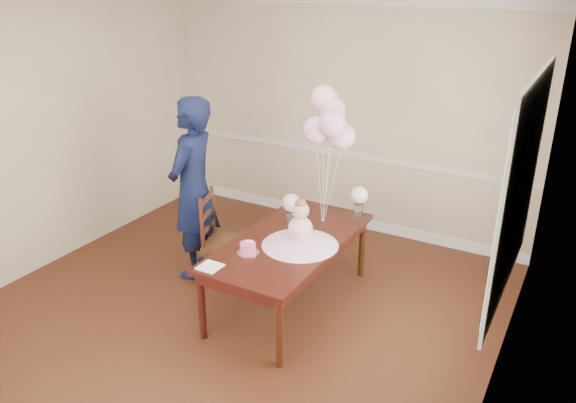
% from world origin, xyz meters
% --- Properties ---
extents(floor, '(4.50, 5.00, 0.00)m').
position_xyz_m(floor, '(0.00, 0.00, 0.00)').
color(floor, black).
rests_on(floor, ground).
extents(ceiling, '(4.50, 5.00, 0.02)m').
position_xyz_m(ceiling, '(0.00, 0.00, 2.70)').
color(ceiling, white).
rests_on(ceiling, wall_back).
extents(wall_back, '(4.50, 0.02, 2.70)m').
position_xyz_m(wall_back, '(0.00, 2.50, 1.35)').
color(wall_back, '#BDA98B').
rests_on(wall_back, floor).
extents(wall_left, '(0.02, 5.00, 2.70)m').
position_xyz_m(wall_left, '(-2.25, 0.00, 1.35)').
color(wall_left, '#BDA98B').
rests_on(wall_left, floor).
extents(wall_right, '(0.02, 5.00, 2.70)m').
position_xyz_m(wall_right, '(2.25, 0.00, 1.35)').
color(wall_right, '#BDA98B').
rests_on(wall_right, floor).
extents(chair_rail_trim, '(4.50, 0.02, 0.07)m').
position_xyz_m(chair_rail_trim, '(0.00, 2.49, 0.90)').
color(chair_rail_trim, silver).
rests_on(chair_rail_trim, wall_back).
extents(baseboard_trim, '(4.50, 0.02, 0.12)m').
position_xyz_m(baseboard_trim, '(0.00, 2.49, 0.06)').
color(baseboard_trim, white).
rests_on(baseboard_trim, floor).
extents(window_frame, '(0.02, 1.66, 1.56)m').
position_xyz_m(window_frame, '(2.23, 0.50, 1.55)').
color(window_frame, silver).
rests_on(window_frame, wall_right).
extents(window_blinds, '(0.01, 1.50, 1.40)m').
position_xyz_m(window_blinds, '(2.21, 0.50, 1.55)').
color(window_blinds, white).
rests_on(window_blinds, wall_right).
extents(dining_table_top, '(0.91, 1.80, 0.04)m').
position_xyz_m(dining_table_top, '(0.38, 0.59, 0.65)').
color(dining_table_top, black).
rests_on(dining_table_top, table_leg_fl).
extents(table_apron, '(0.82, 1.71, 0.09)m').
position_xyz_m(table_apron, '(0.38, 0.59, 0.58)').
color(table_apron, black).
rests_on(table_apron, table_leg_fl).
extents(table_leg_fl, '(0.06, 0.06, 0.63)m').
position_xyz_m(table_leg_fl, '(0.00, -0.23, 0.31)').
color(table_leg_fl, black).
rests_on(table_leg_fl, floor).
extents(table_leg_fr, '(0.06, 0.06, 0.63)m').
position_xyz_m(table_leg_fr, '(0.75, -0.23, 0.31)').
color(table_leg_fr, black).
rests_on(table_leg_fr, floor).
extents(table_leg_bl, '(0.06, 0.06, 0.63)m').
position_xyz_m(table_leg_bl, '(0.01, 1.42, 0.31)').
color(table_leg_bl, black).
rests_on(table_leg_bl, floor).
extents(table_leg_br, '(0.06, 0.06, 0.63)m').
position_xyz_m(table_leg_br, '(0.76, 1.42, 0.31)').
color(table_leg_br, black).
rests_on(table_leg_br, floor).
extents(baby_skirt, '(0.68, 0.68, 0.09)m').
position_xyz_m(baby_skirt, '(0.52, 0.55, 0.72)').
color(baby_skirt, '#ECAEC9').
rests_on(baby_skirt, dining_table_top).
extents(baby_torso, '(0.22, 0.22, 0.22)m').
position_xyz_m(baby_torso, '(0.52, 0.55, 0.83)').
color(baby_torso, '#FFA1C9').
rests_on(baby_torso, baby_skirt).
extents(baby_head, '(0.15, 0.15, 0.15)m').
position_xyz_m(baby_head, '(0.52, 0.55, 1.00)').
color(baby_head, '#CCA08C').
rests_on(baby_head, baby_torso).
extents(baby_hair, '(0.11, 0.11, 0.11)m').
position_xyz_m(baby_hair, '(0.52, 0.55, 1.06)').
color(baby_hair, brown).
rests_on(baby_hair, baby_head).
extents(cake_platter, '(0.20, 0.20, 0.01)m').
position_xyz_m(cake_platter, '(0.20, 0.19, 0.68)').
color(cake_platter, silver).
rests_on(cake_platter, dining_table_top).
extents(birthday_cake, '(0.14, 0.14, 0.09)m').
position_xyz_m(birthday_cake, '(0.20, 0.19, 0.72)').
color(birthday_cake, '#E14797').
rests_on(birthday_cake, cake_platter).
extents(cake_flower_a, '(0.03, 0.03, 0.03)m').
position_xyz_m(cake_flower_a, '(0.20, 0.19, 0.78)').
color(cake_flower_a, white).
rests_on(cake_flower_a, birthday_cake).
extents(cake_flower_b, '(0.03, 0.03, 0.03)m').
position_xyz_m(cake_flower_b, '(0.23, 0.21, 0.78)').
color(cake_flower_b, white).
rests_on(cake_flower_b, birthday_cake).
extents(rose_vase_near, '(0.09, 0.09, 0.14)m').
position_xyz_m(rose_vase_near, '(0.25, 0.86, 0.74)').
color(rose_vase_near, silver).
rests_on(rose_vase_near, dining_table_top).
extents(roses_near, '(0.17, 0.17, 0.17)m').
position_xyz_m(roses_near, '(0.25, 0.86, 0.91)').
color(roses_near, beige).
rests_on(roses_near, rose_vase_near).
extents(rose_vase_far, '(0.09, 0.09, 0.14)m').
position_xyz_m(rose_vase_far, '(0.73, 1.35, 0.74)').
color(rose_vase_far, silver).
rests_on(rose_vase_far, dining_table_top).
extents(roses_far, '(0.17, 0.17, 0.17)m').
position_xyz_m(roses_far, '(0.73, 1.35, 0.91)').
color(roses_far, '#F9D1DC').
rests_on(roses_far, rose_vase_far).
extents(napkin, '(0.18, 0.18, 0.01)m').
position_xyz_m(napkin, '(0.06, -0.17, 0.68)').
color(napkin, white).
rests_on(napkin, dining_table_top).
extents(balloon_weight, '(0.04, 0.04, 0.02)m').
position_xyz_m(balloon_weight, '(0.47, 1.08, 0.68)').
color(balloon_weight, silver).
rests_on(balloon_weight, dining_table_top).
extents(balloon_a, '(0.25, 0.25, 0.25)m').
position_xyz_m(balloon_a, '(0.38, 1.09, 1.57)').
color(balloon_a, '#FFB4D4').
rests_on(balloon_a, balloon_ribbon_a).
extents(balloon_b, '(0.25, 0.25, 0.25)m').
position_xyz_m(balloon_b, '(0.56, 1.04, 1.66)').
color(balloon_b, '#E7A4C3').
rests_on(balloon_b, balloon_ribbon_b).
extents(balloon_c, '(0.25, 0.25, 0.25)m').
position_xyz_m(balloon_c, '(0.49, 1.17, 1.75)').
color(balloon_c, '#E09FAF').
rests_on(balloon_c, balloon_ribbon_c).
extents(balloon_d, '(0.25, 0.25, 0.25)m').
position_xyz_m(balloon_d, '(0.40, 1.19, 1.84)').
color(balloon_d, '#FFB4CC').
rests_on(balloon_d, balloon_ribbon_d).
extents(balloon_e, '(0.25, 0.25, 0.25)m').
position_xyz_m(balloon_e, '(0.61, 1.16, 1.52)').
color(balloon_e, '#EBA6BD').
rests_on(balloon_e, balloon_ribbon_e).
extents(balloon_ribbon_a, '(0.08, 0.00, 0.75)m').
position_xyz_m(balloon_ribbon_a, '(0.43, 1.09, 1.06)').
color(balloon_ribbon_a, white).
rests_on(balloon_ribbon_a, balloon_weight).
extents(balloon_ribbon_b, '(0.09, 0.05, 0.84)m').
position_xyz_m(balloon_ribbon_b, '(0.52, 1.06, 1.10)').
color(balloon_ribbon_b, silver).
rests_on(balloon_ribbon_b, balloon_weight).
extents(balloon_ribbon_c, '(0.02, 0.08, 0.93)m').
position_xyz_m(balloon_ribbon_c, '(0.48, 1.13, 1.15)').
color(balloon_ribbon_c, white).
rests_on(balloon_ribbon_c, balloon_weight).
extents(balloon_ribbon_d, '(0.07, 0.09, 1.02)m').
position_xyz_m(balloon_ribbon_d, '(0.44, 1.14, 1.19)').
color(balloon_ribbon_d, white).
rests_on(balloon_ribbon_d, balloon_weight).
extents(balloon_ribbon_e, '(0.13, 0.06, 0.70)m').
position_xyz_m(balloon_ribbon_e, '(0.54, 1.12, 1.04)').
color(balloon_ribbon_e, white).
rests_on(balloon_ribbon_e, balloon_weight).
extents(dining_chair_seat, '(0.51, 0.51, 0.05)m').
position_xyz_m(dining_chair_seat, '(-0.37, 0.67, 0.42)').
color(dining_chair_seat, '#3C2110').
rests_on(dining_chair_seat, chair_leg_fl).
extents(chair_leg_fl, '(0.05, 0.05, 0.40)m').
position_xyz_m(chair_leg_fl, '(-0.48, 0.46, 0.20)').
color(chair_leg_fl, '#3D1F10').
rests_on(chair_leg_fl, floor).
extents(chair_leg_fr, '(0.05, 0.05, 0.40)m').
position_xyz_m(chair_leg_fr, '(-0.16, 0.56, 0.20)').
color(chair_leg_fr, '#31190D').
rests_on(chair_leg_fr, floor).
extents(chair_leg_bl, '(0.05, 0.05, 0.40)m').
position_xyz_m(chair_leg_bl, '(-0.58, 0.77, 0.20)').
color(chair_leg_bl, black).
rests_on(chair_leg_bl, floor).
extents(chair_leg_br, '(0.05, 0.05, 0.40)m').
position_xyz_m(chair_leg_br, '(-0.27, 0.88, 0.20)').
color(chair_leg_br, '#331A0E').
rests_on(chair_leg_br, floor).
extents(chair_back_post_l, '(0.05, 0.05, 0.52)m').
position_xyz_m(chair_back_post_l, '(-0.50, 0.45, 0.68)').
color(chair_back_post_l, '#38130F').
rests_on(chair_back_post_l, dining_chair_seat).
extents(chair_back_post_r, '(0.05, 0.05, 0.52)m').
position_xyz_m(chair_back_post_r, '(-0.60, 0.77, 0.68)').
color(chair_back_post_r, '#3D1F10').
rests_on(chair_back_post_r, dining_chair_seat).
extents(chair_slat_low, '(0.14, 0.36, 0.05)m').
position_xyz_m(chair_slat_low, '(-0.55, 0.61, 0.57)').
color(chair_slat_low, '#341C0E').
rests_on(chair_slat_low, dining_chair_seat).
extents(chair_slat_mid, '(0.14, 0.36, 0.05)m').
position_xyz_m(chair_slat_mid, '(-0.55, 0.61, 0.72)').
color(chair_slat_mid, '#381E0F').
rests_on(chair_slat_mid, dining_chair_seat).
extents(chair_slat_top, '(0.14, 0.36, 0.05)m').
position_xyz_m(chair_slat_top, '(-0.55, 0.61, 0.87)').
color(chair_slat_top, '#35170E').
rests_on(chair_slat_top, dining_chair_seat).
extents(woman, '(0.55, 0.73, 1.84)m').
position_xyz_m(woman, '(-0.75, 0.67, 0.92)').
color(woman, black).
rests_on(woman, floor).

